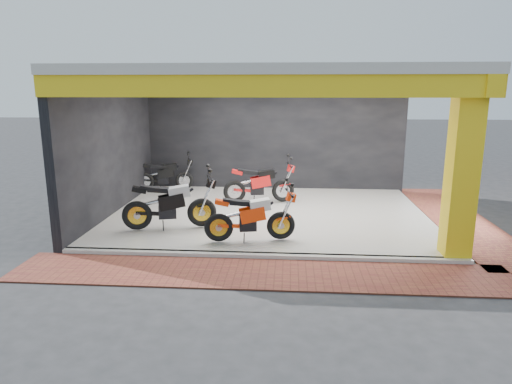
# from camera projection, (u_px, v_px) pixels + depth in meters

# --- Properties ---
(ground) EXTENTS (80.00, 80.00, 0.00)m
(ground) POSITION_uv_depth(u_px,v_px,m) (265.00, 241.00, 9.94)
(ground) COLOR #2D2D30
(ground) RESTS_ON ground
(showroom_floor) EXTENTS (8.00, 6.00, 0.10)m
(showroom_floor) POSITION_uv_depth(u_px,v_px,m) (269.00, 214.00, 11.87)
(showroom_floor) COLOR silver
(showroom_floor) RESTS_ON ground
(showroom_ceiling) EXTENTS (8.40, 6.40, 0.20)m
(showroom_ceiling) POSITION_uv_depth(u_px,v_px,m) (270.00, 74.00, 11.08)
(showroom_ceiling) COLOR beige
(showroom_ceiling) RESTS_ON corner_column
(back_wall) EXTENTS (8.20, 0.20, 3.50)m
(back_wall) POSITION_uv_depth(u_px,v_px,m) (274.00, 137.00, 14.50)
(back_wall) COLOR black
(back_wall) RESTS_ON ground
(left_wall) EXTENTS (0.20, 6.20, 3.50)m
(left_wall) POSITION_uv_depth(u_px,v_px,m) (111.00, 148.00, 11.79)
(left_wall) COLOR black
(left_wall) RESTS_ON ground
(corner_column) EXTENTS (0.50, 0.50, 3.50)m
(corner_column) POSITION_uv_depth(u_px,v_px,m) (462.00, 171.00, 8.55)
(corner_column) COLOR yellow
(corner_column) RESTS_ON ground
(header_beam_front) EXTENTS (8.40, 0.30, 0.40)m
(header_beam_front) POSITION_uv_depth(u_px,v_px,m) (262.00, 86.00, 8.23)
(header_beam_front) COLOR yellow
(header_beam_front) RESTS_ON corner_column
(header_beam_right) EXTENTS (0.30, 6.40, 0.40)m
(header_beam_right) POSITION_uv_depth(u_px,v_px,m) (437.00, 86.00, 10.85)
(header_beam_right) COLOR yellow
(header_beam_right) RESTS_ON corner_column
(floor_kerb) EXTENTS (8.00, 0.20, 0.10)m
(floor_kerb) POSITION_uv_depth(u_px,v_px,m) (262.00, 256.00, 8.94)
(floor_kerb) COLOR silver
(floor_kerb) RESTS_ON ground
(paver_front) EXTENTS (9.00, 1.40, 0.03)m
(paver_front) POSITION_uv_depth(u_px,v_px,m) (259.00, 273.00, 8.19)
(paver_front) COLOR brown
(paver_front) RESTS_ON ground
(paver_right) EXTENTS (1.40, 7.00, 0.03)m
(paver_right) POSITION_uv_depth(u_px,v_px,m) (458.00, 219.00, 11.53)
(paver_right) COLOR brown
(paver_right) RESTS_ON ground
(moto_hero) EXTENTS (2.13, 1.12, 1.24)m
(moto_hero) POSITION_uv_depth(u_px,v_px,m) (281.00, 212.00, 9.58)
(moto_hero) COLOR #FF3B0A
(moto_hero) RESTS_ON showroom_floor
(moto_row_a) EXTENTS (2.38, 1.37, 1.37)m
(moto_row_a) POSITION_uv_depth(u_px,v_px,m) (202.00, 199.00, 10.45)
(moto_row_a) COLOR black
(moto_row_a) RESTS_ON showroom_floor
(moto_row_b) EXTENTS (2.20, 1.09, 1.28)m
(moto_row_b) POSITION_uv_depth(u_px,v_px,m) (283.00, 180.00, 12.76)
(moto_row_b) COLOR red
(moto_row_b) RESTS_ON showroom_floor
(moto_row_d) EXTENTS (1.99, 1.09, 1.15)m
(moto_row_d) POSITION_uv_depth(u_px,v_px,m) (184.00, 172.00, 14.36)
(moto_row_d) COLOR black
(moto_row_d) RESTS_ON showroom_floor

